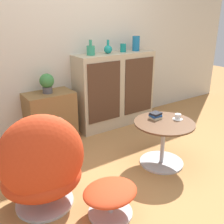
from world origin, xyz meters
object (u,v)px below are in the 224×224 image
at_px(tv_console, 51,117).
at_px(vase_rightmost, 136,43).
at_px(vase_leftmost, 91,50).
at_px(teacup, 178,117).
at_px(vase_inner_left, 108,49).
at_px(book_stack, 156,116).
at_px(coffee_table, 163,139).
at_px(ottoman, 110,195).
at_px(vase_inner_right, 123,48).
at_px(sideboard, 115,90).
at_px(egg_chair, 42,168).
at_px(potted_plant, 47,82).

relative_size(tv_console, vase_rightmost, 3.11).
distance_m(vase_leftmost, teacup, 1.43).
bearing_deg(vase_inner_left, book_stack, -96.00).
bearing_deg(coffee_table, teacup, -7.94).
xyz_separation_m(tv_console, vase_inner_left, (0.89, 0.00, 0.79)).
xyz_separation_m(tv_console, ottoman, (-0.13, -1.56, -0.14)).
relative_size(vase_inner_left, vase_rightmost, 0.88).
bearing_deg(teacup, vase_inner_right, 81.48).
relative_size(sideboard, ottoman, 2.60).
distance_m(egg_chair, coffee_table, 1.33).
bearing_deg(sideboard, vase_inner_right, 1.56).
relative_size(teacup, book_stack, 0.82).
relative_size(tv_console, coffee_table, 1.01).
distance_m(tv_console, egg_chair, 1.30).
bearing_deg(vase_rightmost, book_stack, -118.73).
bearing_deg(coffee_table, vase_inner_right, 73.55).
bearing_deg(sideboard, vase_leftmost, 179.42).
bearing_deg(ottoman, coffee_table, 19.96).
relative_size(tv_console, vase_inner_right, 5.55).
height_order(sideboard, egg_chair, sideboard).
height_order(tv_console, vase_leftmost, vase_leftmost).
bearing_deg(book_stack, egg_chair, -176.26).
relative_size(vase_rightmost, book_stack, 1.63).
bearing_deg(coffee_table, vase_inner_left, 84.99).
bearing_deg(egg_chair, vase_inner_right, 35.02).
distance_m(sideboard, tv_console, 1.02).
bearing_deg(ottoman, teacup, 15.79).
distance_m(vase_inner_right, vase_rightmost, 0.24).
bearing_deg(book_stack, vase_leftmost, 98.03).
xyz_separation_m(vase_rightmost, teacup, (-0.42, -1.25, -0.64)).
bearing_deg(teacup, coffee_table, 172.06).
distance_m(vase_rightmost, teacup, 1.47).
height_order(ottoman, vase_inner_left, vase_inner_left).
bearing_deg(sideboard, coffee_table, -100.18).
bearing_deg(vase_leftmost, vase_rightmost, 0.00).
relative_size(vase_inner_right, book_stack, 0.91).
xyz_separation_m(vase_inner_left, book_stack, (-0.12, -1.10, -0.59)).
relative_size(egg_chair, vase_leftmost, 4.53).
xyz_separation_m(vase_leftmost, book_stack, (0.16, -1.10, -0.59)).
height_order(coffee_table, vase_inner_left, vase_inner_left).
height_order(egg_chair, book_stack, egg_chair).
bearing_deg(book_stack, potted_plant, 125.49).
relative_size(sideboard, vase_leftmost, 6.10).
height_order(ottoman, teacup, teacup).
relative_size(tv_console, egg_chair, 0.73).
height_order(ottoman, coffee_table, coffee_table).
bearing_deg(teacup, vase_leftmost, 105.11).
bearing_deg(vase_rightmost, egg_chair, -148.37).
bearing_deg(sideboard, egg_chair, -142.67).
bearing_deg(coffee_table, sideboard, 79.82).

